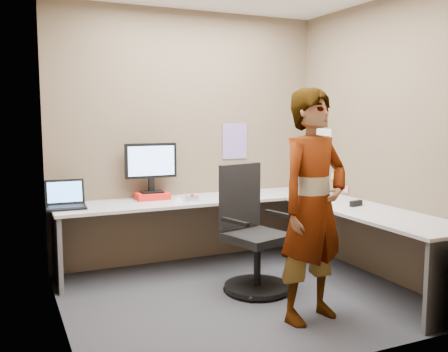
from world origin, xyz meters
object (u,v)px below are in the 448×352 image
monitor (151,164)px  desk (264,219)px  office_chair (252,240)px  person (313,206)px

monitor → desk: bearing=-39.3°
monitor → office_chair: 1.37m
desk → monitor: 1.29m
desk → office_chair: size_ratio=2.64×
monitor → office_chair: bearing=-57.1°
monitor → person: 1.97m
desk → monitor: (-0.90, 0.77, 0.51)m
person → office_chair: bearing=86.2°
person → desk: bearing=69.3°
monitor → office_chair: (0.64, -1.03, -0.64)m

